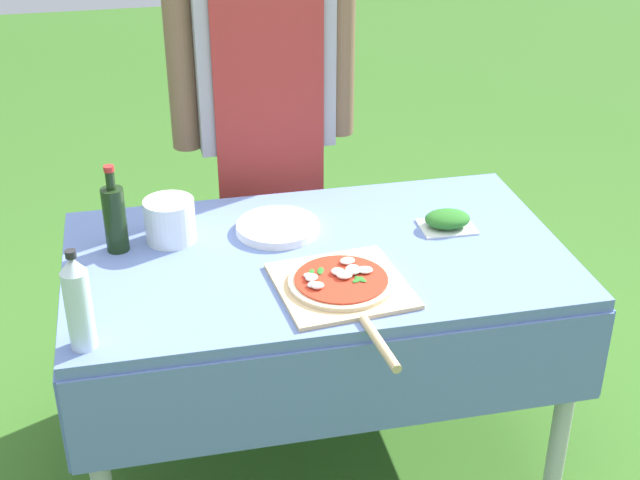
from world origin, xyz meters
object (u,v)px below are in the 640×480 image
pizza_on_peel (343,285)px  mixing_tub (170,220)px  prep_table (317,281)px  oil_bottle (115,217)px  herb_container (447,220)px  plate_stack (278,227)px  person_cook (264,99)px  water_bottle (78,302)px

pizza_on_peel → mixing_tub: 0.57m
prep_table → oil_bottle: (-0.55, 0.14, 0.20)m
oil_bottle → herb_container: bearing=-4.2°
prep_table → pizza_on_peel: size_ratio=2.50×
plate_stack → prep_table: bearing=-60.9°
prep_table → herb_container: size_ratio=8.69×
person_cook → herb_container: 0.76m
mixing_tub → prep_table: bearing=-22.6°
person_cook → water_bottle: person_cook is taller
herb_container → person_cook: bearing=129.0°
plate_stack → oil_bottle: bearing=-178.2°
herb_container → mixing_tub: size_ratio=1.12×
prep_table → plate_stack: (-0.09, 0.15, 0.11)m
oil_bottle → herb_container: oil_bottle is taller
person_cook → water_bottle: (-0.59, -0.96, -0.12)m
water_bottle → pizza_on_peel: bearing=10.1°
person_cook → plate_stack: person_cook is taller
herb_container → water_bottle: bearing=-159.4°
prep_table → water_bottle: size_ratio=5.46×
water_bottle → person_cook: bearing=58.2°
prep_table → water_bottle: 0.75m
person_cook → oil_bottle: bearing=42.3°
plate_stack → person_cook: bearing=85.0°
water_bottle → herb_container: (1.05, 0.40, -0.10)m
prep_table → pizza_on_peel: pizza_on_peel is taller
water_bottle → plate_stack: size_ratio=1.05×
mixing_tub → plate_stack: 0.32m
herb_container → prep_table: bearing=-170.7°
person_cook → herb_container: bearing=127.1°
water_bottle → herb_container: 1.13m
prep_table → water_bottle: (-0.64, -0.33, 0.22)m
prep_table → oil_bottle: size_ratio=5.48×
oil_bottle → mixing_tub: bearing=10.2°
prep_table → water_bottle: bearing=-152.8°
mixing_tub → person_cook: bearing=52.7°
person_cook → pizza_on_peel: (0.07, -0.84, -0.23)m
person_cook → plate_stack: size_ratio=6.61×
oil_bottle → herb_container: 0.97m
oil_bottle → water_bottle: size_ratio=1.00×
mixing_tub → plate_stack: bearing=-2.3°
herb_container → mixing_tub: mixing_tub is taller
herb_container → plate_stack: herb_container is taller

